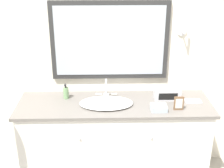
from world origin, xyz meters
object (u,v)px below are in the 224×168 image
object	(u,v)px
soap_bottle	(66,93)
picture_frame	(179,103)
appliance_box	(167,94)
sink_basin	(106,102)

from	to	relation	value
soap_bottle	picture_frame	bearing A→B (deg)	-14.27
soap_bottle	appliance_box	xyz separation A→B (m)	(0.99, -0.03, -0.01)
appliance_box	soap_bottle	bearing A→B (deg)	178.11
soap_bottle	appliance_box	distance (m)	0.99
appliance_box	picture_frame	world-z (taller)	picture_frame
sink_basin	appliance_box	xyz separation A→B (m)	(0.60, 0.11, 0.03)
sink_basin	picture_frame	xyz separation A→B (m)	(0.66, -0.13, 0.05)
sink_basin	soap_bottle	xyz separation A→B (m)	(-0.39, 0.14, 0.04)
sink_basin	soap_bottle	distance (m)	0.42
sink_basin	picture_frame	size ratio (longest dim) A/B	3.85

